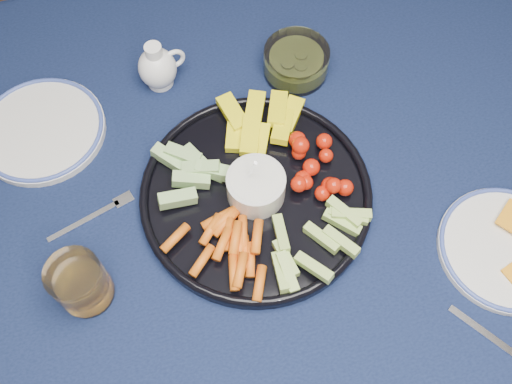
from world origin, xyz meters
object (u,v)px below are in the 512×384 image
object	(u,v)px
juice_tumbler	(81,284)
side_plate_extra	(42,130)
crudite_platter	(254,192)
dining_table	(211,228)
creamer_pitcher	(158,67)
cheese_plate	(507,248)
pickle_bowl	(296,62)

from	to	relation	value
juice_tumbler	side_plate_extra	bearing A→B (deg)	96.09
crudite_platter	juice_tumbler	size ratio (longest dim) A/B	3.98
dining_table	crudite_platter	size ratio (longest dim) A/B	4.62
creamer_pitcher	juice_tumbler	size ratio (longest dim) A/B	1.01
creamer_pitcher	cheese_plate	bearing A→B (deg)	-46.60
dining_table	creamer_pitcher	distance (m)	0.29
side_plate_extra	crudite_platter	bearing A→B (deg)	-35.44
dining_table	pickle_bowl	xyz separation A→B (m)	(0.22, 0.21, 0.11)
dining_table	juice_tumbler	xyz separation A→B (m)	(-0.20, -0.09, 0.13)
pickle_bowl	cheese_plate	distance (m)	0.46
cheese_plate	crudite_platter	bearing A→B (deg)	150.69
side_plate_extra	pickle_bowl	bearing A→B (deg)	0.73
creamer_pitcher	side_plate_extra	distance (m)	0.22
cheese_plate	juice_tumbler	bearing A→B (deg)	169.89
creamer_pitcher	juice_tumbler	xyz separation A→B (m)	(-0.18, -0.35, 0.00)
juice_tumbler	crudite_platter	bearing A→B (deg)	16.38
creamer_pitcher	side_plate_extra	xyz separation A→B (m)	(-0.21, -0.05, -0.03)
cheese_plate	juice_tumbler	size ratio (longest dim) A/B	2.23
crudite_platter	juice_tumbler	world-z (taller)	crudite_platter
crudite_platter	cheese_plate	bearing A→B (deg)	-29.31
side_plate_extra	dining_table	bearing A→B (deg)	-42.24
dining_table	crudite_platter	xyz separation A→B (m)	(0.08, -0.01, 0.11)
juice_tumbler	cheese_plate	bearing A→B (deg)	-10.11
dining_table	juice_tumbler	size ratio (longest dim) A/B	18.38
crudite_platter	side_plate_extra	size ratio (longest dim) A/B	1.72
pickle_bowl	cheese_plate	world-z (taller)	pickle_bowl
crudite_platter	side_plate_extra	xyz separation A→B (m)	(-0.31, 0.22, -0.01)
cheese_plate	side_plate_extra	world-z (taller)	cheese_plate
cheese_plate	juice_tumbler	world-z (taller)	juice_tumbler
crudite_platter	creamer_pitcher	xyz separation A→B (m)	(-0.09, 0.27, 0.02)
crudite_platter	side_plate_extra	bearing A→B (deg)	144.56
dining_table	side_plate_extra	bearing A→B (deg)	137.76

